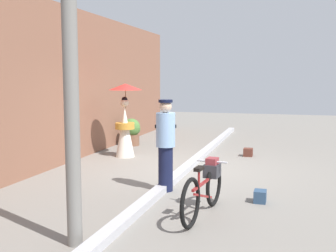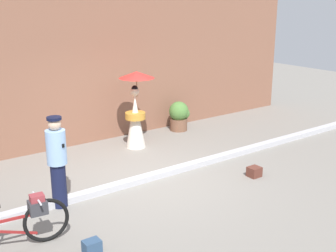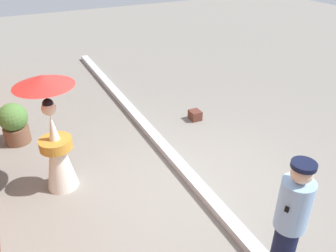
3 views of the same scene
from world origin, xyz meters
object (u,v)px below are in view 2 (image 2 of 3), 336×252
at_px(bicycle_near_officer, 15,223).
at_px(backpack_on_pavement, 254,172).
at_px(person_with_parasol, 136,109).
at_px(potted_plant_by_door, 179,115).
at_px(backpack_spare, 92,247).
at_px(person_officer, 57,160).

xyz_separation_m(bicycle_near_officer, backpack_on_pavement, (4.83, -0.16, -0.31)).
bearing_deg(person_with_parasol, potted_plant_by_door, 16.31).
xyz_separation_m(potted_plant_by_door, backpack_spare, (-4.75, -4.12, -0.32)).
height_order(potted_plant_by_door, backpack_spare, potted_plant_by_door).
height_order(person_officer, potted_plant_by_door, person_officer).
xyz_separation_m(bicycle_near_officer, person_officer, (1.06, 0.93, 0.45)).
bearing_deg(bicycle_near_officer, person_with_parasol, 36.56).
bearing_deg(person_with_parasol, backpack_spare, -129.97).
distance_m(backpack_on_pavement, backpack_spare, 4.03).
distance_m(person_officer, backpack_on_pavement, 3.99).
xyz_separation_m(bicycle_near_officer, potted_plant_by_door, (5.59, 3.38, 0.01)).
xyz_separation_m(person_officer, backpack_spare, (-0.23, -1.68, -0.77)).
xyz_separation_m(person_officer, potted_plant_by_door, (4.53, 2.44, -0.44)).
xyz_separation_m(potted_plant_by_door, backpack_on_pavement, (-0.76, -3.53, -0.32)).
distance_m(bicycle_near_officer, potted_plant_by_door, 6.53).
relative_size(person_officer, potted_plant_by_door, 2.02).
relative_size(person_officer, person_with_parasol, 0.87).
bearing_deg(bicycle_near_officer, person_officer, 41.27).
distance_m(potted_plant_by_door, backpack_on_pavement, 3.63).
xyz_separation_m(backpack_on_pavement, backpack_spare, (-3.99, -0.59, -0.00)).
relative_size(person_with_parasol, backpack_spare, 7.57).
distance_m(person_officer, backpack_spare, 1.86).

